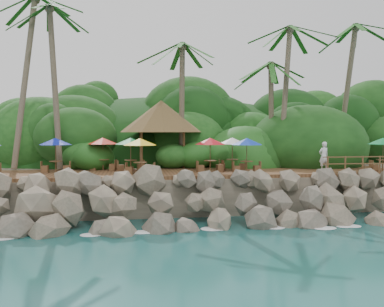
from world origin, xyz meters
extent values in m
plane|color=#19514F|center=(0.00, 0.00, 0.00)|extent=(140.00, 140.00, 0.00)
cube|color=gray|center=(0.00, 16.00, 1.05)|extent=(32.00, 25.20, 2.10)
ellipsoid|color=#143811|center=(0.00, 23.50, 0.00)|extent=(44.80, 28.00, 15.40)
cube|color=brown|center=(0.00, 6.00, 2.20)|extent=(26.00, 5.00, 0.20)
ellipsoid|color=white|center=(-9.00, 0.30, 0.03)|extent=(1.20, 0.80, 0.06)
ellipsoid|color=white|center=(-6.00, 0.30, 0.03)|extent=(1.20, 0.80, 0.06)
ellipsoid|color=white|center=(-3.00, 0.30, 0.03)|extent=(1.20, 0.80, 0.06)
ellipsoid|color=white|center=(0.00, 0.30, 0.03)|extent=(1.20, 0.80, 0.06)
ellipsoid|color=white|center=(3.00, 0.30, 0.03)|extent=(1.20, 0.80, 0.06)
ellipsoid|color=white|center=(6.00, 0.30, 0.03)|extent=(1.20, 0.80, 0.06)
ellipsoid|color=white|center=(9.00, 0.30, 0.03)|extent=(1.20, 0.80, 0.06)
cylinder|color=brown|center=(-8.47, 8.61, 7.62)|extent=(1.21, 1.82, 10.58)
ellipsoid|color=#23601E|center=(-8.47, 8.61, 12.93)|extent=(6.00, 6.00, 2.40)
cylinder|color=brown|center=(-10.30, 8.73, 8.04)|extent=(1.35, 3.00, 11.25)
cylinder|color=brown|center=(-0.22, 9.21, 6.49)|extent=(0.55, 0.62, 8.39)
ellipsoid|color=#23601E|center=(-0.22, 9.21, 10.69)|extent=(6.00, 6.00, 2.40)
cylinder|color=brown|center=(6.19, 9.31, 5.92)|extent=(0.75, 0.80, 7.25)
ellipsoid|color=#23601E|center=(6.19, 9.31, 9.55)|extent=(6.00, 6.00, 2.40)
cylinder|color=brown|center=(6.81, 8.29, 7.20)|extent=(1.58, 1.69, 9.72)
ellipsoid|color=#23601E|center=(6.81, 8.29, 12.09)|extent=(6.00, 6.00, 2.40)
cylinder|color=brown|center=(11.75, 9.07, 7.28)|extent=(0.89, 1.82, 9.91)
ellipsoid|color=#23601E|center=(11.75, 9.07, 12.27)|extent=(6.00, 6.00, 2.40)
cylinder|color=brown|center=(-3.00, 8.29, 3.50)|extent=(0.16, 0.16, 2.40)
cylinder|color=brown|center=(-0.20, 8.29, 3.50)|extent=(0.16, 0.16, 2.40)
cylinder|color=brown|center=(-3.00, 11.09, 3.50)|extent=(0.16, 0.16, 2.40)
cylinder|color=brown|center=(-0.20, 11.09, 3.50)|extent=(0.16, 0.16, 2.40)
cone|color=brown|center=(-1.60, 9.69, 5.80)|extent=(5.67, 5.67, 2.20)
cylinder|color=brown|center=(2.65, 6.48, 2.64)|extent=(0.07, 0.07, 0.67)
cylinder|color=brown|center=(2.65, 6.48, 2.98)|extent=(0.76, 0.76, 0.05)
cylinder|color=brown|center=(2.65, 6.48, 3.30)|extent=(0.05, 0.05, 1.99)
cone|color=silver|center=(2.65, 6.48, 4.16)|extent=(1.90, 1.90, 0.41)
cube|color=brown|center=(2.03, 6.62, 2.51)|extent=(0.45, 0.45, 0.42)
cube|color=brown|center=(3.27, 6.35, 2.51)|extent=(0.45, 0.45, 0.42)
cylinder|color=brown|center=(-5.44, 7.60, 2.64)|extent=(0.07, 0.07, 0.67)
cylinder|color=brown|center=(-5.44, 7.60, 2.98)|extent=(0.76, 0.76, 0.05)
cylinder|color=brown|center=(-5.44, 7.60, 3.30)|extent=(0.05, 0.05, 1.99)
cone|color=red|center=(-5.44, 7.60, 4.16)|extent=(1.90, 1.90, 0.41)
cube|color=brown|center=(-6.05, 7.77, 2.51)|extent=(0.47, 0.47, 0.42)
cube|color=brown|center=(-4.83, 7.43, 2.51)|extent=(0.47, 0.47, 0.42)
cylinder|color=brown|center=(3.09, 4.75, 2.64)|extent=(0.07, 0.07, 0.67)
cylinder|color=brown|center=(3.09, 4.75, 2.98)|extent=(0.76, 0.76, 0.05)
cylinder|color=brown|center=(3.09, 4.75, 3.30)|extent=(0.05, 0.05, 1.99)
cone|color=#0D2FAA|center=(3.09, 4.75, 4.16)|extent=(1.90, 1.90, 0.41)
cube|color=brown|center=(2.46, 4.75, 2.51)|extent=(0.38, 0.38, 0.42)
cube|color=brown|center=(3.73, 4.75, 2.51)|extent=(0.38, 0.38, 0.42)
cylinder|color=brown|center=(11.80, 4.64, 2.64)|extent=(0.07, 0.07, 0.67)
cylinder|color=brown|center=(11.80, 4.64, 2.98)|extent=(0.76, 0.76, 0.05)
cylinder|color=brown|center=(11.80, 4.64, 3.30)|extent=(0.05, 0.05, 1.99)
cone|color=#0D7B3A|center=(11.80, 4.64, 4.16)|extent=(1.90, 1.90, 0.41)
cube|color=brown|center=(11.17, 4.59, 2.51)|extent=(0.41, 0.41, 0.42)
cylinder|color=brown|center=(-3.17, 4.83, 2.64)|extent=(0.07, 0.07, 0.67)
cylinder|color=brown|center=(-3.17, 4.83, 2.98)|extent=(0.76, 0.76, 0.05)
cylinder|color=brown|center=(-3.17, 4.83, 3.30)|extent=(0.05, 0.05, 1.99)
cone|color=yellow|center=(-3.17, 4.83, 4.16)|extent=(1.90, 1.90, 0.41)
cube|color=brown|center=(-3.78, 5.01, 2.51)|extent=(0.48, 0.48, 0.42)
cube|color=brown|center=(-2.57, 4.64, 2.51)|extent=(0.48, 0.48, 0.42)
cylinder|color=brown|center=(1.06, 5.66, 2.64)|extent=(0.07, 0.07, 0.67)
cylinder|color=brown|center=(1.06, 5.66, 2.98)|extent=(0.76, 0.76, 0.05)
cylinder|color=brown|center=(1.06, 5.66, 3.30)|extent=(0.05, 0.05, 1.99)
cone|color=#B80B16|center=(1.06, 5.66, 4.16)|extent=(1.90, 1.90, 0.41)
cube|color=brown|center=(0.44, 5.55, 2.51)|extent=(0.44, 0.44, 0.42)
cube|color=brown|center=(1.69, 5.76, 2.51)|extent=(0.44, 0.44, 0.42)
cylinder|color=brown|center=(-3.71, 6.79, 2.64)|extent=(0.07, 0.07, 0.67)
cylinder|color=brown|center=(-3.71, 6.79, 2.98)|extent=(0.76, 0.76, 0.05)
cylinder|color=brown|center=(-3.71, 6.79, 3.30)|extent=(0.05, 0.05, 1.99)
cone|color=#0C7333|center=(-3.71, 6.79, 4.16)|extent=(1.90, 1.90, 0.41)
cube|color=brown|center=(-4.32, 6.63, 2.51)|extent=(0.46, 0.46, 0.42)
cube|color=brown|center=(-3.10, 6.95, 2.51)|extent=(0.46, 0.46, 0.42)
cylinder|color=brown|center=(-8.13, 6.54, 2.64)|extent=(0.07, 0.07, 0.67)
cylinder|color=brown|center=(-8.13, 6.54, 2.98)|extent=(0.76, 0.76, 0.05)
cylinder|color=brown|center=(-8.13, 6.54, 3.30)|extent=(0.05, 0.05, 1.99)
cone|color=#0C1BA2|center=(-8.13, 6.54, 4.16)|extent=(1.90, 1.90, 0.41)
cube|color=brown|center=(-8.76, 6.55, 2.51)|extent=(0.39, 0.39, 0.42)
cube|color=brown|center=(-7.49, 6.53, 2.51)|extent=(0.39, 0.39, 0.42)
cylinder|color=brown|center=(7.65, 3.65, 2.80)|extent=(0.10, 0.10, 1.00)
cylinder|color=brown|center=(8.75, 3.65, 2.80)|extent=(0.10, 0.10, 1.00)
cylinder|color=brown|center=(9.85, 3.65, 2.80)|extent=(0.10, 0.10, 1.00)
cylinder|color=brown|center=(10.95, 3.65, 2.80)|extent=(0.10, 0.10, 1.00)
cube|color=brown|center=(10.95, 3.65, 3.25)|extent=(7.20, 0.06, 0.06)
cube|color=brown|center=(10.95, 3.65, 2.85)|extent=(7.20, 0.06, 0.06)
imported|color=silver|center=(8.09, 5.06, 3.21)|extent=(0.73, 0.56, 1.81)
camera|label=1|loc=(-3.70, -18.65, 4.71)|focal=38.26mm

